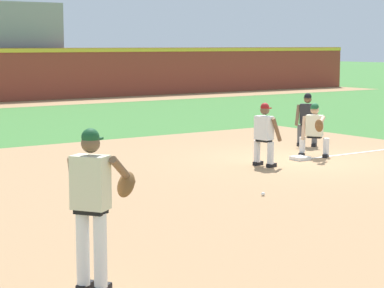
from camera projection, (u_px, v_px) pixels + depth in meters
ground_plane at (300, 160)px, 18.05m from camera, size 160.00×160.00×0.00m
infield_dirt_patch at (234, 202)px, 13.22m from camera, size 18.00×18.00×0.01m
first_base_bag at (300, 158)px, 18.04m from camera, size 0.38×0.38×0.09m
baseball at (263, 194)px, 13.75m from camera, size 0.07×0.07×0.07m
pitcher at (94, 200)px, 8.29m from camera, size 0.85×0.57×1.86m
first_baseman at (315, 128)px, 18.41m from camera, size 0.81×1.04×1.34m
baserunner at (264, 132)px, 17.00m from camera, size 0.51×0.64×1.46m
umpire at (307, 117)px, 20.43m from camera, size 0.65×0.68×1.46m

